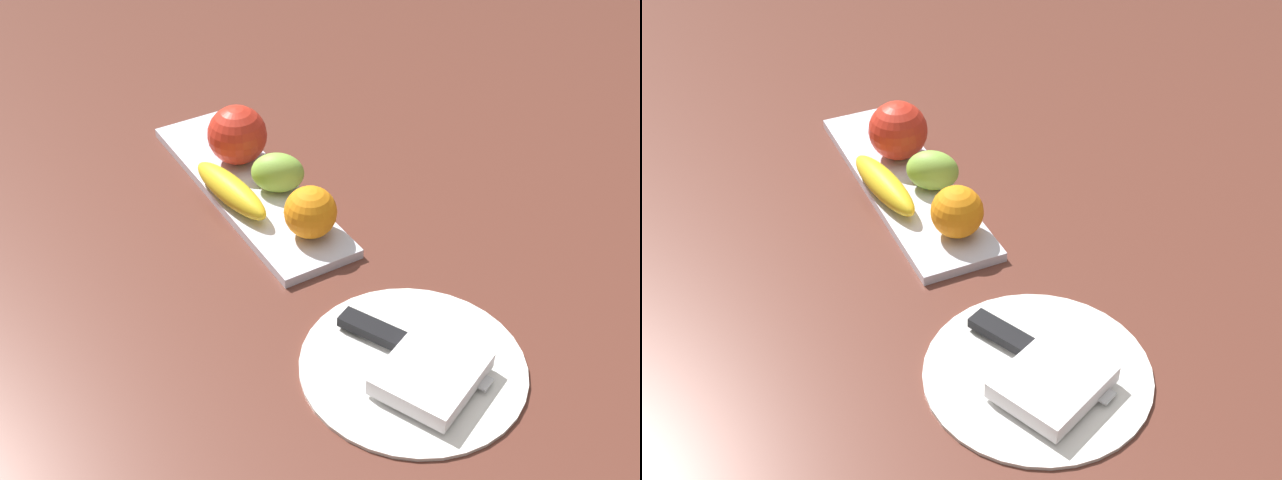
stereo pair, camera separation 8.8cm
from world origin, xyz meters
TOP-DOWN VIEW (x-y plane):
  - ground_plane at (0.00, 0.00)m, footprint 2.40×2.40m
  - fruit_tray at (-0.00, -0.03)m, footprint 0.40×0.11m
  - apple at (-0.06, -0.01)m, footprint 0.08×0.08m
  - banana at (0.03, -0.07)m, footprint 0.16×0.06m
  - orange_near_apple at (0.14, -0.01)m, footprint 0.07×0.07m
  - grape_bunch at (0.03, 0.00)m, footprint 0.08×0.09m
  - dinner_plate at (0.38, -0.03)m, footprint 0.24×0.24m
  - folded_napkin at (0.41, -0.03)m, footprint 0.13×0.14m
  - knife at (0.34, -0.03)m, footprint 0.17×0.10m

SIDE VIEW (x-z plane):
  - ground_plane at x=0.00m, z-range 0.00..0.00m
  - dinner_plate at x=0.38m, z-range 0.00..0.01m
  - fruit_tray at x=0.00m, z-range 0.00..0.01m
  - knife at x=0.34m, z-range 0.01..0.02m
  - folded_napkin at x=0.41m, z-range 0.01..0.03m
  - banana at x=0.03m, z-range 0.01..0.05m
  - grape_bunch at x=0.03m, z-range 0.01..0.07m
  - orange_near_apple at x=0.14m, z-range 0.01..0.08m
  - apple at x=-0.06m, z-range 0.01..0.10m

